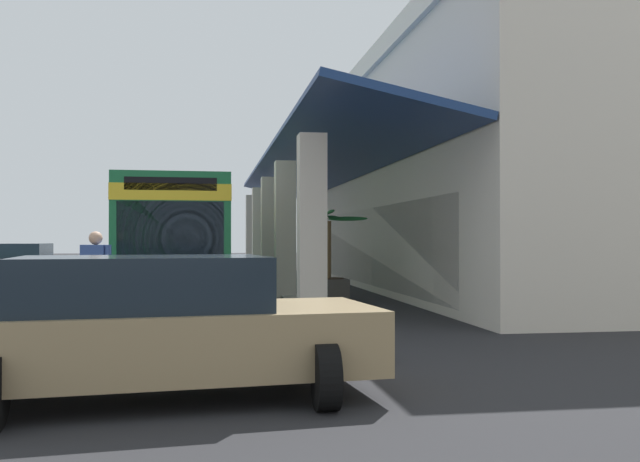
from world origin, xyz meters
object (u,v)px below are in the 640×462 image
transit_bus (175,232)px  potted_palm (328,279)px  parked_sedan_tan (158,326)px  pedestrian (96,275)px  parked_sedan_silver (23,263)px

transit_bus → potted_palm: size_ratio=4.65×
parked_sedan_tan → pedestrian: bearing=-165.2°
parked_sedan_silver → pedestrian: pedestrian is taller
pedestrian → transit_bus: bearing=172.7°
pedestrian → potted_palm: 7.57m
parked_sedan_silver → pedestrian: (14.29, 4.75, 0.26)m
parked_sedan_tan → parked_sedan_silver: size_ratio=1.03×
transit_bus → parked_sedan_tan: size_ratio=2.47×
transit_bus → parked_sedan_tan: bearing=1.9°
transit_bus → pedestrian: (7.91, -1.01, -0.84)m
parked_sedan_silver → potted_palm: bearing=48.5°
parked_sedan_tan → transit_bus: bearing=-178.1°
transit_bus → potted_palm: bearing=60.1°
parked_sedan_silver → potted_palm: size_ratio=1.83×
pedestrian → parked_sedan_silver: bearing=-161.6°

